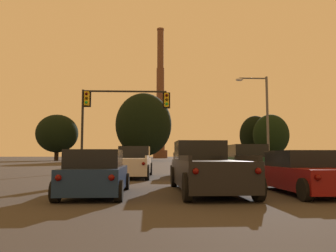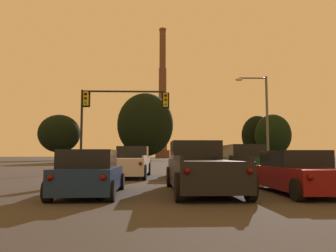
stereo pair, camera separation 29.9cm
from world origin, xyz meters
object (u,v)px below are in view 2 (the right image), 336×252
suv_right_lane_front (244,162)px  hatchback_left_lane_second (90,174)px  pickup_truck_center_lane_second (201,168)px  sedan_center_lane_front (186,166)px  sedan_right_lane_second (297,173)px  traffic_light_overhead_left (111,108)px  pickup_truck_left_lane_front (130,163)px  street_lamp (262,112)px  smokestack (163,106)px

suv_right_lane_front → hatchback_left_lane_second: size_ratio=1.19×
pickup_truck_center_lane_second → sedan_center_lane_front: bearing=87.9°
sedan_right_lane_second → traffic_light_overhead_left: traffic_light_overhead_left is taller
pickup_truck_left_lane_front → sedan_right_lane_second: bearing=-51.6°
hatchback_left_lane_second → sedan_right_lane_second: 6.83m
sedan_right_lane_second → hatchback_left_lane_second: bearing=-178.3°
pickup_truck_left_lane_front → street_lamp: 13.44m
sedan_right_lane_second → street_lamp: bearing=74.4°
sedan_center_lane_front → pickup_truck_center_lane_second: (-0.11, -7.33, 0.14)m
hatchback_left_lane_second → smokestack: 132.32m
suv_right_lane_front → street_lamp: (3.86, 8.35, 3.96)m
hatchback_left_lane_second → smokestack: size_ratio=0.07×
sedan_right_lane_second → traffic_light_overhead_left: bearing=119.5°
sedan_center_lane_front → pickup_truck_center_lane_second: pickup_truck_center_lane_second is taller
sedan_right_lane_second → pickup_truck_left_lane_front: bearing=125.6°
pickup_truck_center_lane_second → traffic_light_overhead_left: bearing=109.6°
hatchback_left_lane_second → sedan_center_lane_front: size_ratio=0.87×
hatchback_left_lane_second → street_lamp: 20.04m
suv_right_lane_front → sedan_center_lane_front: bearing=174.1°
sedan_center_lane_front → street_lamp: (7.13, 8.02, 4.19)m
traffic_light_overhead_left → suv_right_lane_front: bearing=-36.0°
smokestack → pickup_truck_center_lane_second: bearing=-90.4°
hatchback_left_lane_second → smokestack: bearing=86.7°
hatchback_left_lane_second → pickup_truck_left_lane_front: 8.71m
sedan_center_lane_front → sedan_right_lane_second: (3.05, -7.91, 0.00)m
suv_right_lane_front → pickup_truck_left_lane_front: bearing=173.1°
hatchback_left_lane_second → street_lamp: (10.90, 16.28, 4.19)m
pickup_truck_left_lane_front → pickup_truck_center_lane_second: bearing=-66.8°
sedan_right_lane_second → pickup_truck_center_lane_second: bearing=168.4°
pickup_truck_left_lane_front → street_lamp: (10.33, 7.59, 4.05)m
sedan_right_lane_second → smokestack: bearing=89.8°
pickup_truck_center_lane_second → smokestack: bearing=88.4°
sedan_center_lane_front → street_lamp: street_lamp is taller
sedan_center_lane_front → sedan_right_lane_second: same height
traffic_light_overhead_left → smokestack: bearing=87.1°
sedan_right_lane_second → traffic_light_overhead_left: size_ratio=0.70×
suv_right_lane_front → sedan_right_lane_second: 7.58m
sedan_center_lane_front → street_lamp: 11.52m
smokestack → sedan_center_lane_front: bearing=-90.3°
pickup_truck_center_lane_second → smokestack: smokestack is taller
traffic_light_overhead_left → smokestack: size_ratio=0.12×
sedan_center_lane_front → sedan_right_lane_second: 8.48m
traffic_light_overhead_left → sedan_center_lane_front: bearing=-48.5°
suv_right_lane_front → smokestack: size_ratio=0.09×
hatchback_left_lane_second → suv_right_lane_front: bearing=47.0°
sedan_right_lane_second → street_lamp: street_lamp is taller
sedan_center_lane_front → pickup_truck_left_lane_front: (-3.20, 0.43, 0.14)m
smokestack → suv_right_lane_front: bearing=-88.8°
sedan_center_lane_front → traffic_light_overhead_left: 8.72m
sedan_right_lane_second → sedan_center_lane_front: bearing=109.8°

